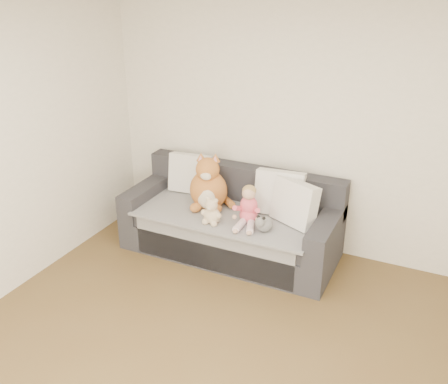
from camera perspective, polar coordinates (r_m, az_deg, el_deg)
name	(u,v)px	position (r m, az deg, el deg)	size (l,w,h in m)	color
room_shell	(227,216)	(3.18, 0.38, -2.76)	(5.00, 5.00, 5.00)	brown
sofa	(232,224)	(5.22, 0.90, -3.65)	(2.20, 0.94, 0.85)	#2B2B30
cushion_left	(190,173)	(5.52, -3.89, 2.15)	(0.48, 0.25, 0.44)	silver
cushion_right_back	(280,193)	(5.03, 6.39, -0.08)	(0.51, 0.27, 0.46)	silver
cushion_right_front	(295,203)	(4.84, 8.08, -1.24)	(0.51, 0.39, 0.44)	silver
toddler	(248,208)	(4.82, 2.78, -1.82)	(0.27, 0.40, 0.39)	#F15571
plush_cat	(208,187)	(5.13, -1.79, 0.58)	(0.49, 0.48, 0.61)	#A56F24
teddy_bear	(212,213)	(4.83, -1.42, -2.43)	(0.22, 0.16, 0.28)	#CCB18D
plush_cow	(264,224)	(4.72, 4.58, -3.63)	(0.15, 0.23, 0.19)	white
sippy_cup	(213,216)	(4.90, -1.30, -2.72)	(0.10, 0.07, 0.11)	#493BA3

